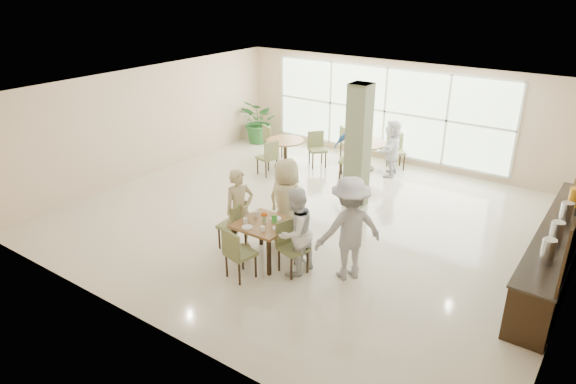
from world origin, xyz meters
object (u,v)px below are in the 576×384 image
Objects in this scene: round_table_left at (285,147)px; adult_a at (352,149)px; buffet_counter at (558,248)px; adult_standing at (354,131)px; adult_b at (392,148)px; potted_plant at (260,122)px; teen_right at (295,232)px; main_table at (264,227)px; teen_far at (286,202)px; teen_standing at (349,228)px; round_table_right at (364,148)px; teen_left at (240,210)px.

adult_a is at bearing 5.89° from round_table_left.
buffet_counter is 6.72m from adult_standing.
buffet_counter is 5.32m from adult_b.
teen_right is (5.22, -5.67, 0.12)m from potted_plant.
adult_a reaches higher than adult_b.
main_table is 0.54× the size of teen_far.
teen_standing is at bearing 170.08° from teen_far.
teen_far is 4.62m from adult_b.
buffet_counter is 2.68× the size of adult_standing.
buffet_counter reaches higher than adult_standing.
potted_plant is at bearing -106.36° from adult_b.
adult_b is 1.44m from adult_standing.
buffet_counter is at bearing -29.16° from round_table_right.
round_table_left is 2.87m from adult_b.
round_table_right is (1.86, 1.05, 0.03)m from round_table_left.
teen_left is at bearing 49.97° from teen_far.
round_table_right is 0.67× the size of adult_standing.
adult_a is (1.94, 0.20, 0.24)m from round_table_left.
teen_far is at bearing -66.67° from teen_standing.
teen_standing is 1.24× the size of adult_b.
potted_plant is at bearing 20.68° from adult_standing.
adult_a is (3.84, -1.08, 0.12)m from potted_plant.
teen_standing is at bearing -145.05° from buffet_counter.
main_table is 5.12m from buffet_counter.
potted_plant is at bearing 160.65° from buffet_counter.
potted_plant is 7.70m from teen_right.
round_table_right is at bearing 150.84° from buffet_counter.
adult_standing is at bearing 142.38° from round_table_right.
adult_b reaches higher than round_table_left.
round_table_right is 6.02m from buffet_counter.
main_table is at bearing -95.67° from adult_a.
round_table_left is at bearing -34.14° from potted_plant.
teen_left is 5.76m from adult_standing.
potted_plant is 0.73× the size of teen_standing.
adult_standing is (-2.85, 5.43, -0.05)m from teen_standing.
teen_right is at bearing -74.89° from round_table_right.
adult_a is (-0.01, 4.44, -0.00)m from teen_left.
adult_standing is at bearing -115.78° from teen_standing.
adult_standing is at bearing 48.60° from round_table_left.
round_table_right is at bearing 81.72° from adult_a.
round_table_right is at bearing -77.87° from teen_far.
teen_standing is 6.13m from adult_standing.
main_table and round_table_right have the same top height.
teen_left is 2.22m from teen_standing.
adult_standing is (-0.55, 0.43, 0.29)m from round_table_right.
round_table_left is 0.55× the size of teen_standing.
buffet_counter is 5.68m from teen_left.
teen_right is at bearing -6.35° from adult_b.
adult_a is at bearing 158.08° from buffet_counter.
teen_far is 1.10m from teen_right.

